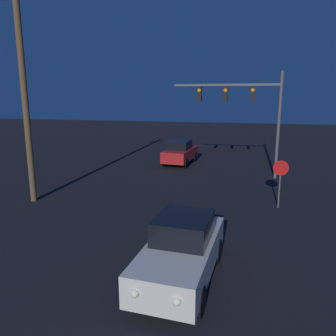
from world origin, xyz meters
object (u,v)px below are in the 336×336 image
stop_sign (280,175)px  utility_pole (24,91)px  car_near (182,250)px  car_far (180,152)px  traffic_signal_mast (246,105)px

stop_sign → utility_pole: size_ratio=0.22×
utility_pole → car_near: bearing=-31.2°
car_far → utility_pole: 11.85m
traffic_signal_mast → stop_sign: 6.47m
car_far → traffic_signal_mast: (4.50, -2.63, 3.43)m
car_far → traffic_signal_mast: bearing=-26.2°
traffic_signal_mast → utility_pole: utility_pole is taller
stop_sign → utility_pole: utility_pole is taller
traffic_signal_mast → car_near: bearing=-95.7°
stop_sign → car_far: bearing=127.0°
car_near → traffic_signal_mast: (1.22, 12.27, 3.43)m
car_far → stop_sign: bearing=-48.9°
car_far → car_near: bearing=-73.5°
utility_pole → stop_sign: bearing=9.2°
car_near → traffic_signal_mast: bearing=-93.0°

